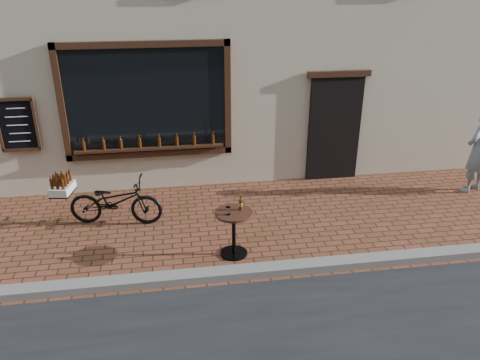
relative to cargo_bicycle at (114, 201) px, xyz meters
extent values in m
plane|color=brown|center=(2.54, -2.11, -0.44)|extent=(90.00, 90.00, 0.00)
cube|color=slate|center=(2.54, -1.91, -0.38)|extent=(90.00, 0.25, 0.12)
cube|color=black|center=(0.64, 1.34, 1.41)|extent=(3.00, 0.06, 2.00)
cube|color=black|center=(0.64, 1.32, 2.47)|extent=(3.24, 0.10, 0.12)
cube|color=black|center=(0.64, 1.32, 0.35)|extent=(3.24, 0.10, 0.12)
cube|color=black|center=(-0.92, 1.32, 1.41)|extent=(0.12, 0.10, 2.24)
cube|color=black|center=(2.20, 1.32, 1.41)|extent=(0.12, 0.10, 2.24)
cube|color=black|center=(0.64, 1.27, 0.48)|extent=(2.90, 0.16, 0.05)
cube|color=black|center=(4.44, 1.35, 0.66)|extent=(1.10, 0.10, 2.20)
cube|color=black|center=(4.44, 1.32, 1.82)|extent=(1.30, 0.10, 0.12)
cube|color=black|center=(-1.76, 1.33, 1.06)|extent=(0.62, 0.04, 0.92)
cylinder|color=#3D1C07|center=(-0.61, 1.27, 0.60)|extent=(0.06, 0.06, 0.19)
cylinder|color=#3D1C07|center=(-0.25, 1.27, 0.60)|extent=(0.06, 0.06, 0.19)
cylinder|color=#3D1C07|center=(0.11, 1.27, 0.60)|extent=(0.06, 0.06, 0.19)
cylinder|color=#3D1C07|center=(0.47, 1.27, 0.60)|extent=(0.06, 0.06, 0.19)
cylinder|color=#3D1C07|center=(0.82, 1.27, 0.60)|extent=(0.06, 0.06, 0.19)
cylinder|color=#3D1C07|center=(1.18, 1.27, 0.60)|extent=(0.06, 0.06, 0.19)
cylinder|color=#3D1C07|center=(1.54, 1.27, 0.60)|extent=(0.06, 0.06, 0.19)
cylinder|color=#3D1C07|center=(1.89, 1.27, 0.60)|extent=(0.06, 0.06, 0.19)
imported|color=black|center=(0.03, -0.01, -0.01)|extent=(1.71, 0.85, 0.86)
cube|color=black|center=(-0.86, 0.15, 0.15)|extent=(0.40, 0.51, 0.03)
cube|color=silver|center=(-0.86, 0.15, 0.23)|extent=(0.40, 0.53, 0.13)
cylinder|color=#3D1C07|center=(-0.79, -0.03, 0.39)|extent=(0.05, 0.05, 0.18)
cylinder|color=#3D1C07|center=(-0.89, -0.02, 0.39)|extent=(0.05, 0.05, 0.18)
cylinder|color=#3D1C07|center=(-0.98, 0.00, 0.39)|extent=(0.05, 0.05, 0.18)
cylinder|color=#3D1C07|center=(-0.77, 0.08, 0.39)|extent=(0.05, 0.05, 0.18)
cylinder|color=#3D1C07|center=(-0.87, 0.10, 0.39)|extent=(0.05, 0.05, 0.18)
cylinder|color=#3D1C07|center=(-0.96, 0.11, 0.39)|extent=(0.05, 0.05, 0.18)
cylinder|color=#3D1C07|center=(-0.75, 0.19, 0.39)|extent=(0.05, 0.05, 0.18)
cylinder|color=#3D1C07|center=(-0.85, 0.21, 0.39)|extent=(0.05, 0.05, 0.18)
cylinder|color=#3D1C07|center=(-0.94, 0.23, 0.39)|extent=(0.05, 0.05, 0.18)
cylinder|color=#3D1C07|center=(-0.73, 0.31, 0.39)|extent=(0.05, 0.05, 0.18)
cylinder|color=black|center=(1.95, -1.32, -0.42)|extent=(0.43, 0.43, 0.03)
cylinder|color=black|center=(1.95, -1.32, -0.07)|extent=(0.06, 0.06, 0.69)
cylinder|color=black|center=(1.95, -1.32, 0.30)|extent=(0.59, 0.59, 0.04)
cylinder|color=gold|center=(2.07, -1.26, 0.41)|extent=(0.06, 0.06, 0.06)
cylinder|color=white|center=(1.85, -1.38, 0.38)|extent=(0.08, 0.08, 0.13)
imported|color=gray|center=(7.08, 0.29, 0.43)|extent=(0.75, 0.66, 1.74)
camera|label=1|loc=(1.09, -7.58, 3.70)|focal=35.00mm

